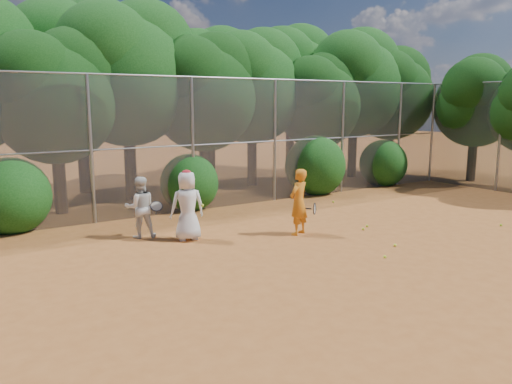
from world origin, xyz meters
TOP-DOWN VIEW (x-y plane):
  - ground at (0.00, 0.00)m, footprint 80.00×80.00m
  - fence_back at (-0.12, 6.00)m, footprint 20.05×0.09m
  - fence_side at (10.00, 3.00)m, footprint 0.09×6.09m
  - tree_2 at (-4.45, 7.83)m, footprint 3.99×3.47m
  - tree_3 at (-1.94, 8.84)m, footprint 4.89×4.26m
  - tree_4 at (0.55, 8.24)m, footprint 4.19×3.64m
  - tree_5 at (3.06, 9.04)m, footprint 4.51×3.92m
  - tree_6 at (5.55, 8.03)m, footprint 3.86×3.36m
  - tree_7 at (8.06, 8.64)m, footprint 4.77×4.14m
  - tree_8 at (10.05, 8.34)m, footprint 4.25×3.70m
  - tree_10 at (-2.93, 11.05)m, footprint 5.15×4.48m
  - tree_11 at (2.06, 10.64)m, footprint 4.64×4.03m
  - tree_12 at (6.56, 11.24)m, footprint 5.02×4.37m
  - tree_13 at (11.45, 5.03)m, footprint 3.86×3.36m
  - bush_0 at (-6.00, 6.30)m, footprint 2.00×2.00m
  - bush_1 at (-1.00, 6.30)m, footprint 1.80×1.80m
  - bush_2 at (4.00, 6.30)m, footprint 2.20×2.20m
  - bush_3 at (7.50, 6.30)m, footprint 1.90×1.90m
  - player_yellow at (-0.04, 2.02)m, footprint 0.83×0.60m
  - player_teen at (-2.59, 3.06)m, footprint 0.90×0.67m
  - player_white at (-3.45, 3.89)m, footprint 0.90×0.82m
  - ball_0 at (1.62, 1.43)m, footprint 0.07×0.07m
  - ball_1 at (1.93, 1.61)m, footprint 0.07×0.07m
  - ball_2 at (1.16, -0.05)m, footprint 0.07×0.07m
  - ball_3 at (5.01, -0.26)m, footprint 0.07×0.07m
  - ball_4 at (0.30, -0.53)m, footprint 0.07×0.07m
  - ball_5 at (3.37, 4.57)m, footprint 0.07×0.07m

SIDE VIEW (x-z plane):
  - ground at x=0.00m, z-range 0.00..0.00m
  - ball_0 at x=1.62m, z-range 0.00..0.07m
  - ball_1 at x=1.93m, z-range 0.00..0.07m
  - ball_2 at x=1.16m, z-range 0.00..0.07m
  - ball_3 at x=5.01m, z-range 0.00..0.07m
  - ball_4 at x=0.30m, z-range 0.00..0.07m
  - ball_5 at x=3.37m, z-range 0.00..0.07m
  - player_white at x=-3.45m, z-range 0.00..1.50m
  - player_yellow at x=-0.04m, z-range 0.00..1.66m
  - player_teen at x=-2.59m, z-range -0.01..1.70m
  - bush_1 at x=-1.00m, z-range 0.00..1.80m
  - bush_3 at x=7.50m, z-range 0.00..1.90m
  - bush_0 at x=-6.00m, z-range 0.00..2.00m
  - bush_2 at x=4.00m, z-range 0.00..2.20m
  - fence_side at x=10.00m, z-range 0.04..4.06m
  - fence_back at x=-0.12m, z-range 0.04..4.06m
  - tree_6 at x=5.55m, z-range 0.82..6.11m
  - tree_13 at x=11.45m, z-range 0.82..6.11m
  - tree_2 at x=-4.45m, z-range 0.85..6.32m
  - tree_4 at x=0.55m, z-range 0.89..6.62m
  - tree_8 at x=10.05m, z-range 0.91..6.73m
  - tree_5 at x=3.06m, z-range 0.96..7.13m
  - tree_11 at x=2.06m, z-range 0.99..7.34m
  - tree_7 at x=8.06m, z-range 1.02..7.54m
  - tree_3 at x=-1.94m, z-range 1.04..7.75m
  - tree_12 at x=6.56m, z-range 1.07..7.95m
  - tree_10 at x=-2.93m, z-range 1.10..8.16m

